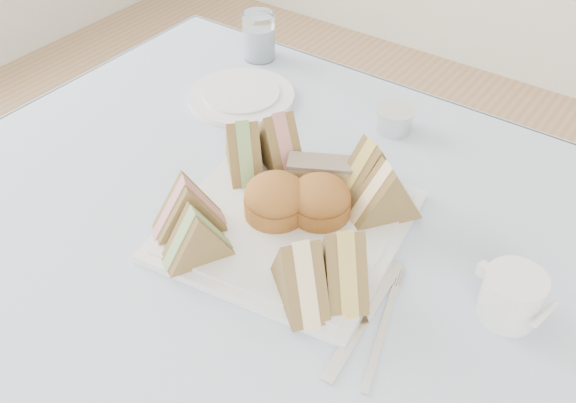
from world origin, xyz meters
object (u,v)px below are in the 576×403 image
Objects in this scene: table at (237,387)px; creamer_jug at (512,296)px; water_glass at (259,36)px; serving_plate at (288,225)px.

creamer_jug is at bearing 14.50° from table.
table is 0.56m from creamer_jug.
water_glass reaches higher than creamer_jug.
table is 0.67m from water_glass.
table is 9.68× the size of water_glass.
creamer_jug is at bearing -2.63° from serving_plate.
table is at bearing -58.13° from water_glass.
water_glass reaches higher than serving_plate.
serving_plate is 0.51m from water_glass.
creamer_jug is (0.31, 0.03, 0.03)m from serving_plate.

